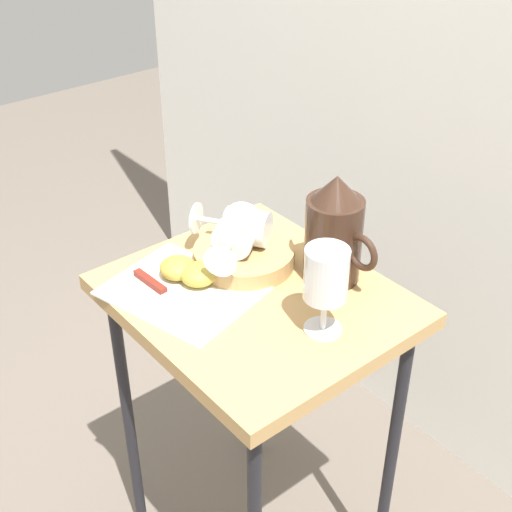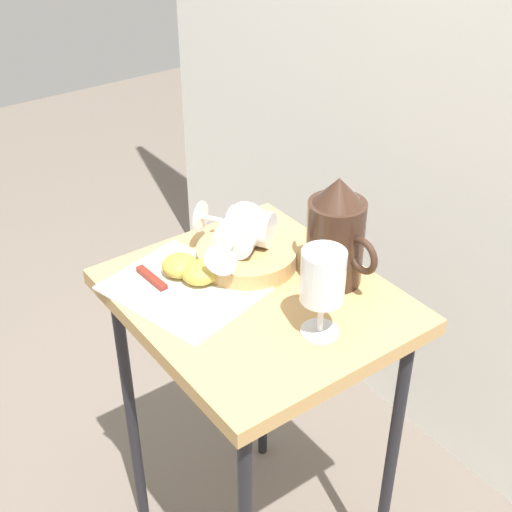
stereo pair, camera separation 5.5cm
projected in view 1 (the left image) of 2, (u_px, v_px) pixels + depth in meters
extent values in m
cube|color=white|center=(481.00, 77.00, 1.43)|extent=(2.40, 0.03, 1.96)
cube|color=tan|center=(256.00, 301.00, 1.27)|extent=(0.50, 0.43, 0.03)
cylinder|color=black|center=(129.00, 421.00, 1.51)|extent=(0.02, 0.02, 0.69)
cylinder|color=black|center=(257.00, 352.00, 1.70)|extent=(0.02, 0.02, 0.69)
cylinder|color=black|center=(391.00, 459.00, 1.43)|extent=(0.02, 0.02, 0.69)
cube|color=silver|center=(182.00, 291.00, 1.27)|extent=(0.30, 0.26, 0.00)
cylinder|color=tan|center=(244.00, 256.00, 1.33)|extent=(0.19, 0.19, 0.03)
cylinder|color=#382319|center=(333.00, 240.00, 1.26)|extent=(0.10, 0.10, 0.16)
cylinder|color=#B23819|center=(332.00, 255.00, 1.28)|extent=(0.09, 0.09, 0.09)
cone|color=#382319|center=(337.00, 188.00, 1.21)|extent=(0.09, 0.09, 0.05)
torus|color=#382319|center=(362.00, 253.00, 1.21)|extent=(0.07, 0.01, 0.07)
cylinder|color=silver|center=(323.00, 329.00, 1.18)|extent=(0.06, 0.06, 0.00)
cylinder|color=silver|center=(324.00, 312.00, 1.16)|extent=(0.01, 0.01, 0.06)
cylinder|color=silver|center=(326.00, 274.00, 1.12)|extent=(0.07, 0.07, 0.09)
cylinder|color=#B23819|center=(326.00, 284.00, 1.13)|extent=(0.06, 0.06, 0.04)
cylinder|color=silver|center=(238.00, 231.00, 1.30)|extent=(0.11, 0.11, 0.08)
cylinder|color=silver|center=(226.00, 252.00, 1.24)|extent=(0.04, 0.05, 0.01)
cylinder|color=silver|center=(220.00, 261.00, 1.22)|extent=(0.05, 0.04, 0.06)
cylinder|color=silver|center=(247.00, 227.00, 1.32)|extent=(0.10, 0.10, 0.07)
cylinder|color=silver|center=(212.00, 221.00, 1.34)|extent=(0.06, 0.04, 0.01)
cylinder|color=silver|center=(196.00, 218.00, 1.35)|extent=(0.04, 0.05, 0.06)
ellipsoid|color=#B29938|center=(178.00, 268.00, 1.29)|extent=(0.07, 0.07, 0.04)
ellipsoid|color=#B29938|center=(199.00, 274.00, 1.28)|extent=(0.07, 0.07, 0.04)
cube|color=silver|center=(189.00, 312.00, 1.21)|extent=(0.14, 0.02, 0.00)
cube|color=maroon|center=(150.00, 282.00, 1.28)|extent=(0.09, 0.02, 0.01)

